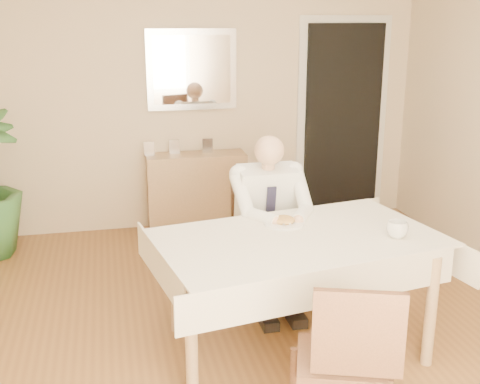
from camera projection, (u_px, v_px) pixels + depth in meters
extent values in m
plane|color=brown|center=(252.00, 350.00, 3.83)|extent=(5.00, 5.00, 0.00)
cube|color=beige|center=(191.00, 96.00, 5.80)|extent=(4.50, 0.02, 2.60)
cube|color=silver|center=(342.00, 121.00, 6.19)|extent=(0.96, 0.03, 2.10)
cube|color=black|center=(343.00, 122.00, 6.16)|extent=(0.80, 0.05, 1.95)
cube|color=silver|center=(192.00, 70.00, 5.71)|extent=(0.86, 0.03, 0.76)
cube|color=white|center=(192.00, 70.00, 5.69)|extent=(0.74, 0.02, 0.64)
cube|color=#A47E54|center=(298.00, 242.00, 3.67)|extent=(1.73, 1.16, 0.04)
cube|color=beige|center=(298.00, 238.00, 3.66)|extent=(1.85, 1.28, 0.01)
cube|color=beige|center=(326.00, 288.00, 3.23)|extent=(1.68, 0.31, 0.22)
cube|color=beige|center=(275.00, 227.00, 4.16)|extent=(1.68, 0.31, 0.22)
cube|color=beige|center=(159.00, 266.00, 3.52)|extent=(0.19, 0.99, 0.22)
cube|color=beige|center=(424.00, 243.00, 3.87)|extent=(0.19, 0.99, 0.22)
cylinder|color=#A47E54|center=(191.00, 339.00, 3.28)|extent=(0.07, 0.07, 0.70)
cylinder|color=#A47E54|center=(431.00, 312.00, 3.58)|extent=(0.07, 0.07, 0.70)
cylinder|color=#A47E54|center=(175.00, 283.00, 3.97)|extent=(0.07, 0.07, 0.70)
cylinder|color=#A47E54|center=(377.00, 264.00, 4.27)|extent=(0.07, 0.07, 0.70)
cube|color=#482A19|center=(264.00, 240.00, 4.50)|extent=(0.42, 0.42, 0.04)
cube|color=#482A19|center=(258.00, 201.00, 4.61)|extent=(0.42, 0.04, 0.42)
cylinder|color=#482A19|center=(246.00, 280.00, 4.36)|extent=(0.04, 0.04, 0.41)
cylinder|color=#482A19|center=(294.00, 275.00, 4.44)|extent=(0.04, 0.04, 0.41)
cylinder|color=#482A19|center=(236.00, 261.00, 4.70)|extent=(0.04, 0.04, 0.41)
cylinder|color=#482A19|center=(280.00, 257.00, 4.77)|extent=(0.04, 0.04, 0.41)
cube|color=#482A19|center=(340.00, 360.00, 2.95)|extent=(0.53, 0.53, 0.04)
cube|color=#482A19|center=(358.00, 334.00, 2.70)|extent=(0.41, 0.17, 0.42)
cylinder|color=#482A19|center=(293.00, 383.00, 3.14)|extent=(0.04, 0.04, 0.41)
cylinder|color=#482A19|center=(357.00, 374.00, 3.21)|extent=(0.04, 0.04, 0.41)
cube|color=white|center=(266.00, 201.00, 4.37)|extent=(0.42, 0.31, 0.55)
cube|color=black|center=(270.00, 210.00, 4.27)|extent=(0.07, 0.08, 0.36)
cylinder|color=tan|center=(268.00, 164.00, 4.25)|extent=(0.09, 0.09, 0.08)
sphere|color=tan|center=(269.00, 151.00, 4.20)|extent=(0.21, 0.21, 0.21)
cube|color=black|center=(259.00, 242.00, 4.23)|extent=(0.13, 0.42, 0.13)
cube|color=black|center=(286.00, 240.00, 4.28)|extent=(0.13, 0.42, 0.13)
cube|color=black|center=(265.00, 290.00, 4.15)|extent=(0.11, 0.12, 0.45)
cube|color=black|center=(293.00, 287.00, 4.19)|extent=(0.11, 0.12, 0.45)
cube|color=black|center=(267.00, 319.00, 4.14)|extent=(0.11, 0.26, 0.07)
cube|color=black|center=(295.00, 316.00, 4.19)|extent=(0.11, 0.26, 0.07)
cylinder|color=white|center=(284.00, 223.00, 3.87)|extent=(0.26, 0.26, 0.02)
ellipsoid|color=olive|center=(284.00, 220.00, 3.87)|extent=(0.14, 0.14, 0.06)
cylinder|color=silver|center=(293.00, 223.00, 3.82)|extent=(0.01, 0.13, 0.01)
cylinder|color=silver|center=(281.00, 224.00, 3.80)|extent=(0.01, 0.13, 0.01)
imported|color=white|center=(397.00, 229.00, 3.64)|extent=(0.13, 0.13, 0.10)
cube|color=#A47E54|center=(197.00, 192.00, 5.89)|extent=(0.96, 0.34, 0.76)
cube|color=silver|center=(149.00, 149.00, 5.69)|extent=(0.10, 0.02, 0.14)
cube|color=silver|center=(174.00, 147.00, 5.78)|extent=(0.10, 0.02, 0.14)
cube|color=silver|center=(207.00, 145.00, 5.83)|extent=(0.10, 0.02, 0.14)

